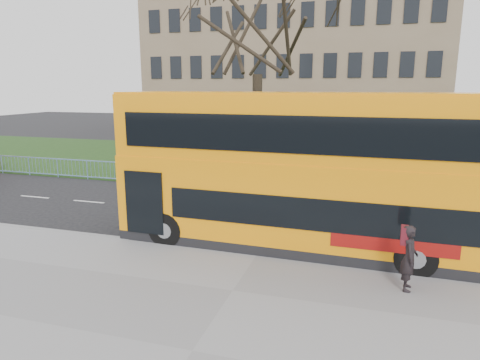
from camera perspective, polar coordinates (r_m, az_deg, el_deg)
ground at (r=14.87m, az=3.86°, el=-7.97°), size 120.00×120.00×0.00m
pavement at (r=9.08m, az=-6.36°, el=-21.99°), size 80.00×10.50×0.12m
kerb at (r=13.44m, az=2.38°, el=-9.92°), size 80.00×0.20×0.14m
grass_verge at (r=28.54m, az=10.24°, el=1.87°), size 80.00×15.40×0.08m
guard_railing at (r=20.95m, az=7.88°, el=-0.44°), size 40.00×0.12×1.10m
bare_tree at (r=24.42m, az=2.37°, el=16.48°), size 9.55×9.55×13.64m
civic_building at (r=49.30m, az=7.44°, el=14.47°), size 30.00×15.00×14.00m
yellow_bus at (r=13.59m, az=8.26°, el=1.55°), size 11.82×3.10×4.93m
pedestrian at (r=11.67m, az=21.61°, el=-9.64°), size 0.44×0.64×1.70m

